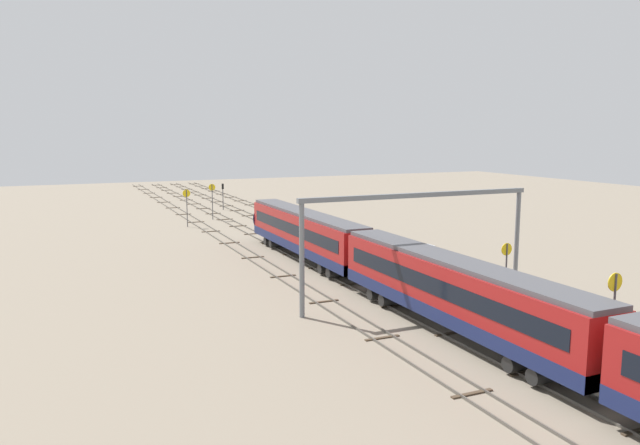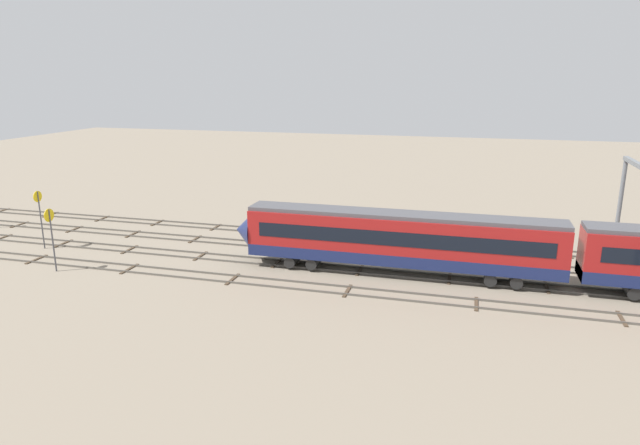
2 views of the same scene
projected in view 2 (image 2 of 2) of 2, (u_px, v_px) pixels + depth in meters
name	position (u px, v px, depth m)	size (l,w,h in m)	color
ground_plane	(365.00, 262.00, 46.29)	(204.25, 204.25, 0.00)	gray
track_near_foreground	(378.00, 239.00, 52.56)	(188.25, 2.40, 0.16)	#59544C
track_second_near	(370.00, 253.00, 48.37)	(188.25, 2.40, 0.16)	#59544C
track_with_train	(360.00, 270.00, 44.18)	(188.25, 2.40, 0.16)	#59544C
track_second_far	(347.00, 290.00, 39.99)	(188.25, 2.40, 0.16)	#59544C
speed_sign_near_foreground	(40.00, 211.00, 49.10)	(0.14, 0.99, 5.27)	#4C4C51
speed_sign_distant_end	(51.00, 230.00, 43.29)	(0.14, 1.03, 5.10)	#4C4C51
relay_cabinet	(466.00, 231.00, 52.73)	(1.40, 0.81, 1.50)	#B2B7BC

